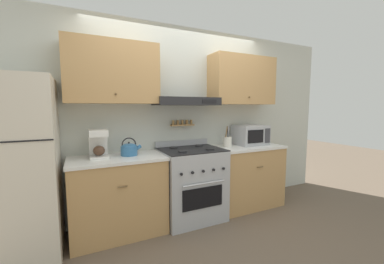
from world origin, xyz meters
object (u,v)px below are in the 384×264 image
(stove_range, at_px, (191,183))
(utensil_crock, at_px, (227,141))
(refrigerator, at_px, (12,171))
(coffee_maker, at_px, (98,143))
(tea_kettle, at_px, (129,149))
(microwave, at_px, (250,135))

(stove_range, relative_size, utensil_crock, 3.39)
(refrigerator, bearing_deg, utensil_crock, 2.70)
(utensil_crock, bearing_deg, coffee_maker, 178.92)
(stove_range, distance_m, tea_kettle, 0.93)
(refrigerator, bearing_deg, stove_range, 1.35)
(tea_kettle, distance_m, microwave, 1.81)
(stove_range, bearing_deg, tea_kettle, 174.63)
(tea_kettle, distance_m, utensil_crock, 1.38)
(coffee_maker, distance_m, microwave, 2.14)
(coffee_maker, height_order, utensil_crock, coffee_maker)
(stove_range, xyz_separation_m, coffee_maker, (-1.11, 0.10, 0.59))
(utensil_crock, bearing_deg, tea_kettle, -180.00)
(tea_kettle, relative_size, utensil_crock, 0.83)
(refrigerator, distance_m, coffee_maker, 0.80)
(tea_kettle, relative_size, microwave, 0.53)
(coffee_maker, height_order, microwave, coffee_maker)
(refrigerator, xyz_separation_m, coffee_maker, (0.77, 0.15, 0.18))
(tea_kettle, height_order, coffee_maker, coffee_maker)
(stove_range, bearing_deg, coffee_maker, 174.58)
(microwave, bearing_deg, stove_range, -175.00)
(tea_kettle, bearing_deg, microwave, 0.57)
(coffee_maker, relative_size, microwave, 0.68)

